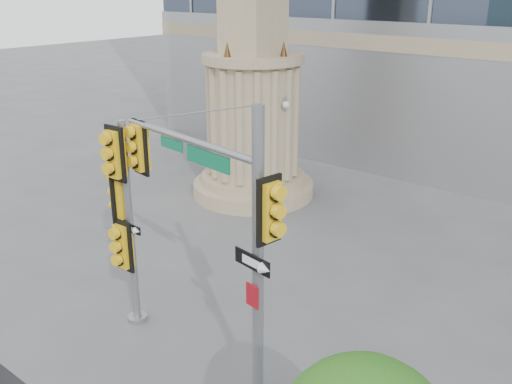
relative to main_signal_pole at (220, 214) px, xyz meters
The scene contains 3 objects.
monument 10.54m from the main_signal_pole, 126.45° to the left, with size 4.40×4.40×16.60m.
main_signal_pole is the anchor object (origin of this frame).
secondary_signal_pole 2.99m from the main_signal_pole, behind, with size 0.82×0.61×4.73m.
Camera 1 is at (6.64, -6.20, 7.38)m, focal length 40.00 mm.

